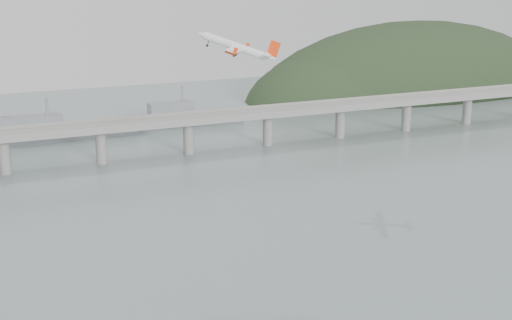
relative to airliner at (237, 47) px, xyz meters
name	(u,v)px	position (x,y,z in m)	size (l,w,h in m)	color
ground	(326,317)	(-6.93, -90.19, -73.08)	(900.00, 900.00, 0.00)	slate
bridge	(152,127)	(-8.08, 109.81, -55.43)	(800.00, 22.00, 23.90)	gray
headland	(425,109)	(278.25, 241.56, -92.42)	(365.00, 155.00, 156.00)	#1D2E1A
airliner	(237,47)	(0.00, 0.00, 0.00)	(30.35, 29.21, 13.21)	white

